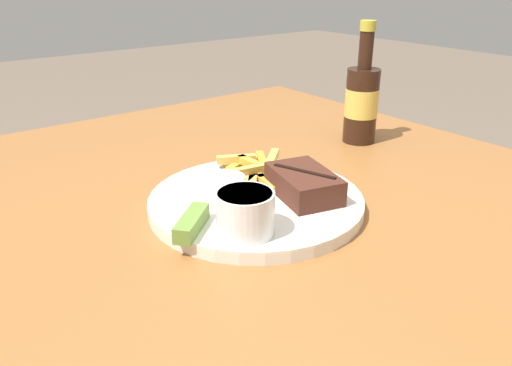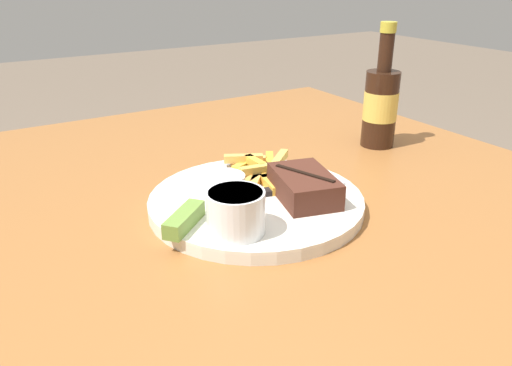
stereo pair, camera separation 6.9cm
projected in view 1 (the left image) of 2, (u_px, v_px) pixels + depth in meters
dining_table at (256, 257)px, 0.74m from camera, size 1.14×1.05×0.73m
dinner_plate at (256, 202)px, 0.70m from camera, size 0.30×0.30×0.02m
steak_portion at (304, 184)px, 0.69m from camera, size 0.13×0.10×0.04m
fries_pile at (255, 169)px, 0.76m from camera, size 0.14×0.12×0.02m
coleslaw_cup at (245, 211)px, 0.59m from camera, size 0.07×0.07×0.05m
dipping_sauce_cup at (225, 186)px, 0.68m from camera, size 0.06×0.06×0.03m
pickle_spear at (192, 223)px, 0.60m from camera, size 0.07×0.07×0.02m
fork_utensil at (232, 176)px, 0.76m from camera, size 0.13×0.04×0.00m
knife_utensil at (278, 188)px, 0.71m from camera, size 0.05×0.16×0.01m
beer_bottle at (362, 101)px, 0.94m from camera, size 0.06×0.06×0.22m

